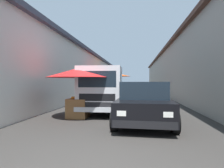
{
  "coord_description": "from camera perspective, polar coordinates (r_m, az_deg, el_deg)",
  "views": [
    {
      "loc": [
        -2.61,
        -0.66,
        1.44
      ],
      "look_at": [
        9.76,
        0.96,
        1.32
      ],
      "focal_mm": 30.05,
      "sensor_mm": 36.0,
      "label": 1
    }
  ],
  "objects": [
    {
      "name": "vendor_by_crates",
      "position": [
        14.31,
        -4.33,
        -1.75
      ],
      "size": [
        0.4,
        0.54,
        1.52
      ],
      "color": "#232328",
      "rests_on": "ground"
    },
    {
      "name": "plastic_stool",
      "position": [
        12.8,
        15.72,
        -4.45
      ],
      "size": [
        0.3,
        0.3,
        0.43
      ],
      "color": "red",
      "rests_on": "ground"
    },
    {
      "name": "hatchback_car",
      "position": [
        6.83,
        9.69,
        -5.34
      ],
      "size": [
        3.97,
        2.03,
        1.45
      ],
      "color": "black",
      "rests_on": "ground"
    },
    {
      "name": "building_right_concrete",
      "position": [
        19.47,
        26.64,
        3.47
      ],
      "size": [
        49.8,
        7.5,
        4.88
      ],
      "color": "#A39E93",
      "rests_on": "ground"
    },
    {
      "name": "delivery_truck",
      "position": [
        8.57,
        -2.79,
        -2.11
      ],
      "size": [
        4.96,
        2.05,
        2.08
      ],
      "color": "black",
      "rests_on": "ground"
    },
    {
      "name": "ground",
      "position": [
        16.19,
        5.09,
        -4.54
      ],
      "size": [
        90.0,
        90.0,
        0.0
      ],
      "primitive_type": "plane",
      "color": "#33302D"
    },
    {
      "name": "vendor_in_shade",
      "position": [
        14.64,
        2.66,
        -1.26
      ],
      "size": [
        0.53,
        0.46,
        1.67
      ],
      "color": "#665B4C",
      "rests_on": "ground"
    },
    {
      "name": "fruit_stall_near_left",
      "position": [
        16.83,
        -3.36,
        1.01
      ],
      "size": [
        2.19,
        2.19,
        2.15
      ],
      "color": "#9E9EA3",
      "rests_on": "ground"
    },
    {
      "name": "building_left_whitewash",
      "position": [
        19.93,
        -15.35,
        2.65
      ],
      "size": [
        49.8,
        7.5,
        4.33
      ],
      "color": "silver",
      "rests_on": "ground"
    },
    {
      "name": "parked_scooter",
      "position": [
        18.74,
        13.91,
        -2.49
      ],
      "size": [
        1.66,
        0.62,
        1.14
      ],
      "color": "black",
      "rests_on": "ground"
    },
    {
      "name": "fruit_stall_near_right",
      "position": [
        20.08,
        1.66,
        2.0
      ],
      "size": [
        2.82,
        2.82,
        2.46
      ],
      "color": "#9E9EA3",
      "rests_on": "ground"
    },
    {
      "name": "fruit_stall_far_left",
      "position": [
        7.65,
        -10.27,
        1.4
      ],
      "size": [
        2.51,
        2.51,
        2.08
      ],
      "color": "#9E9EA3",
      "rests_on": "ground"
    }
  ]
}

